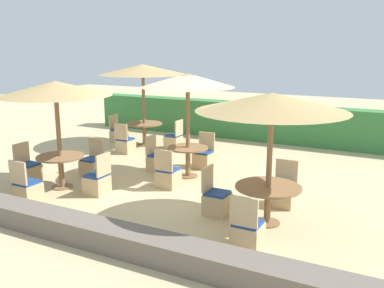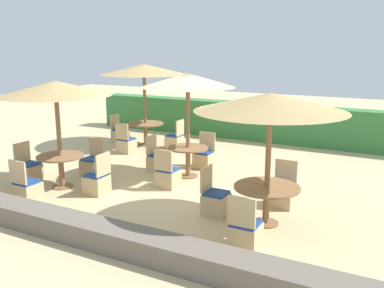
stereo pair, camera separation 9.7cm
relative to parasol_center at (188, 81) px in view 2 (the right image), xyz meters
name	(u,v)px [view 2 (the right image)]	position (x,y,z in m)	size (l,w,h in m)	color
ground_plane	(180,187)	(0.22, -0.81, -2.37)	(40.00, 40.00, 0.00)	#C6B284
hedge_row	(262,122)	(0.22, 4.92, -1.74)	(13.00, 0.70, 1.27)	#387A3D
stone_border	(85,230)	(0.22, -3.99, -2.19)	(10.00, 0.56, 0.38)	#6B6056
parasol_center	(188,81)	(0.00, 0.00, 0.00)	(2.26, 2.26, 2.55)	olive
round_table_center	(188,154)	(0.00, 0.00, -1.79)	(0.99, 0.99, 0.76)	olive
patio_chair_center_south	(168,176)	(-0.02, -0.95, -2.11)	(0.46, 0.46, 0.93)	tan
patio_chair_center_west	(158,161)	(-0.93, 0.05, -2.11)	(0.46, 0.46, 0.93)	tan
patio_chair_center_north	(204,158)	(-0.02, 0.92, -2.11)	(0.46, 0.46, 0.93)	tan
parasol_front_left	(56,89)	(-2.17, -2.09, -0.10)	(2.47, 2.47, 2.44)	olive
round_table_front_left	(61,162)	(-2.17, -2.09, -1.78)	(1.07, 1.07, 0.76)	olive
patio_chair_front_left_south	(27,190)	(-2.13, -3.13, -2.11)	(0.46, 0.46, 0.93)	tan
patio_chair_front_left_west	(29,170)	(-3.22, -2.11, -2.11)	(0.46, 0.46, 0.93)	tan
patio_chair_front_left_east	(97,182)	(-1.17, -2.05, -2.11)	(0.46, 0.46, 0.93)	tan
patio_chair_front_left_north	(93,165)	(-2.18, -1.03, -2.11)	(0.46, 0.46, 0.93)	tan
parasol_front_right	(270,103)	(2.65, -1.89, -0.14)	(2.67, 2.67, 2.41)	olive
round_table_front_right	(267,193)	(2.65, -1.89, -1.78)	(1.20, 1.20, 0.72)	olive
patio_chair_front_right_south	(245,233)	(2.67, -2.98, -2.11)	(0.46, 0.46, 0.93)	tan
patio_chair_front_right_west	(215,201)	(1.63, -1.89, -2.11)	(0.46, 0.46, 0.93)	tan
patio_chair_front_right_north	(283,194)	(2.66, -0.86, -2.11)	(0.46, 0.46, 0.93)	tan
parasol_back_left	(144,70)	(-2.89, 2.38, 0.08)	(2.77, 2.77, 2.62)	olive
round_table_back_left	(145,127)	(-2.89, 2.38, -1.77)	(1.19, 1.19, 0.74)	olive
patio_chair_back_left_east	(175,140)	(-1.80, 2.42, -2.11)	(0.46, 0.46, 0.93)	tan
patio_chair_back_left_west	(120,134)	(-3.94, 2.39, -2.11)	(0.46, 0.46, 0.93)	tan
patio_chair_back_left_south	(126,144)	(-2.85, 1.27, -2.11)	(0.46, 0.46, 0.93)	tan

